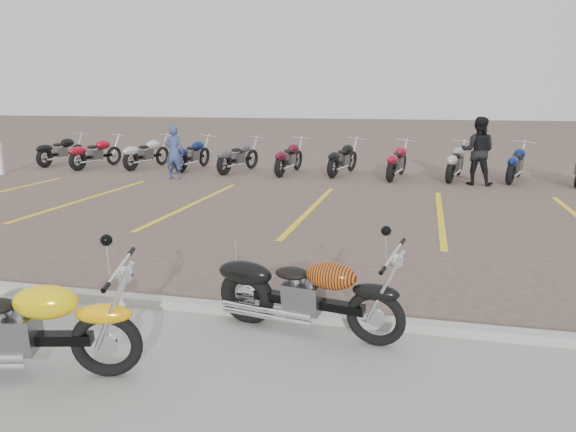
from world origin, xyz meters
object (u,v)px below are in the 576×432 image
at_px(flame_cruiser, 305,295).
at_px(person_b, 478,151).
at_px(person_a, 174,152).
at_px(bollard, 0,158).
at_px(yellow_cruiser, 14,332).

relative_size(flame_cruiser, person_b, 1.09).
bearing_deg(person_a, bollard, -2.81).
bearing_deg(bollard, yellow_cruiser, -49.25).
bearing_deg(bollard, person_b, 5.44).
bearing_deg(person_b, flame_cruiser, 87.05).
bearing_deg(person_b, person_a, 16.54).
height_order(yellow_cruiser, flame_cruiser, yellow_cruiser).
distance_m(flame_cruiser, bollard, 14.86).
bearing_deg(yellow_cruiser, bollard, 116.72).
height_order(flame_cruiser, person_a, person_a).
bearing_deg(yellow_cruiser, person_a, 94.25).
bearing_deg(person_b, bollard, 15.84).
bearing_deg(flame_cruiser, person_a, 132.38).
height_order(flame_cruiser, person_b, person_b).
bearing_deg(yellow_cruiser, flame_cruiser, 20.10).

